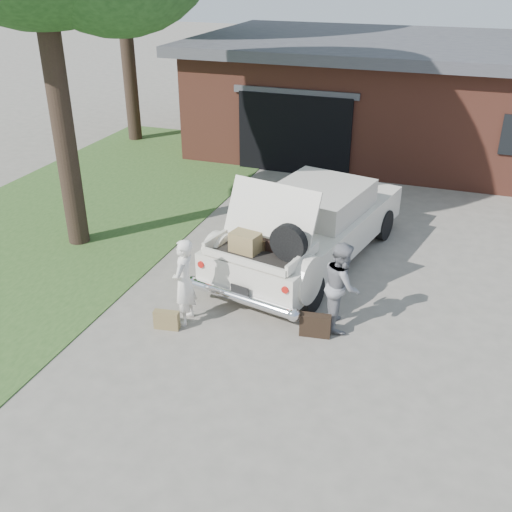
% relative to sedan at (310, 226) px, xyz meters
% --- Properties ---
extents(ground, '(90.00, 90.00, 0.00)m').
position_rel_sedan_xyz_m(ground, '(-0.35, -2.83, -0.76)').
color(ground, gray).
rests_on(ground, ground).
extents(grass_strip, '(6.00, 16.00, 0.02)m').
position_rel_sedan_xyz_m(grass_strip, '(-5.85, 0.17, -0.75)').
color(grass_strip, '#2D4C1E').
rests_on(grass_strip, ground).
extents(house, '(12.80, 7.80, 3.30)m').
position_rel_sedan_xyz_m(house, '(0.63, 8.64, 0.91)').
color(house, brown).
rests_on(house, ground).
extents(sedan, '(3.05, 5.52, 2.08)m').
position_rel_sedan_xyz_m(sedan, '(0.00, 0.00, 0.00)').
color(sedan, silver).
rests_on(sedan, ground).
extents(woman_left, '(0.40, 0.57, 1.52)m').
position_rel_sedan_xyz_m(woman_left, '(-1.37, -2.89, -0.01)').
color(woman_left, white).
rests_on(woman_left, ground).
extents(woman_right, '(0.77, 0.88, 1.52)m').
position_rel_sedan_xyz_m(woman_right, '(1.09, -2.12, -0.01)').
color(woman_right, gray).
rests_on(woman_right, ground).
extents(suitcase_left, '(0.44, 0.19, 0.33)m').
position_rel_sedan_xyz_m(suitcase_left, '(-1.58, -3.19, -0.60)').
color(suitcase_left, olive).
rests_on(suitcase_left, ground).
extents(suitcase_right, '(0.52, 0.23, 0.39)m').
position_rel_sedan_xyz_m(suitcase_right, '(0.79, -2.57, -0.57)').
color(suitcase_right, black).
rests_on(suitcase_right, ground).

